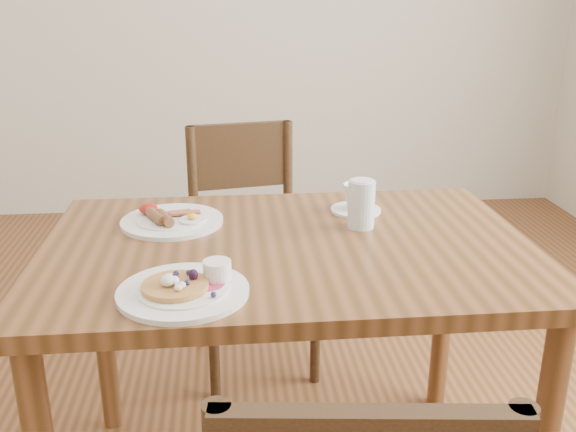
% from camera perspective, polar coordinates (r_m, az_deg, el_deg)
% --- Properties ---
extents(dining_table, '(1.20, 0.80, 0.75)m').
position_cam_1_polar(dining_table, '(1.62, 0.00, -5.65)').
color(dining_table, brown).
rests_on(dining_table, ground).
extents(chair_far, '(0.49, 0.49, 0.88)m').
position_cam_1_polar(chair_far, '(2.33, -3.46, -1.79)').
color(chair_far, '#3F2A17').
rests_on(chair_far, ground).
extents(pancake_plate, '(0.27, 0.27, 0.06)m').
position_cam_1_polar(pancake_plate, '(1.33, -9.10, -6.31)').
color(pancake_plate, white).
rests_on(pancake_plate, dining_table).
extents(breakfast_plate, '(0.27, 0.27, 0.04)m').
position_cam_1_polar(breakfast_plate, '(1.73, -10.41, -0.32)').
color(breakfast_plate, white).
rests_on(breakfast_plate, dining_table).
extents(teacup_saucer, '(0.14, 0.14, 0.08)m').
position_cam_1_polar(teacup_saucer, '(1.80, 6.06, 1.45)').
color(teacup_saucer, white).
rests_on(teacup_saucer, dining_table).
extents(water_glass, '(0.07, 0.07, 0.13)m').
position_cam_1_polar(water_glass, '(1.67, 6.54, 1.05)').
color(water_glass, silver).
rests_on(water_glass, dining_table).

